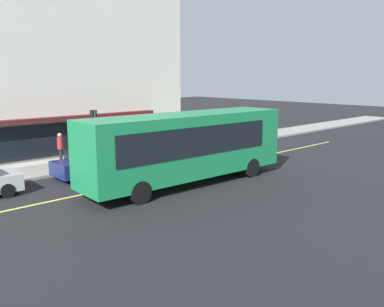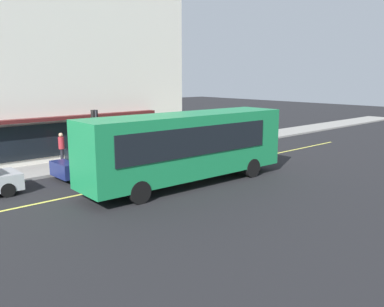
% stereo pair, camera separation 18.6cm
% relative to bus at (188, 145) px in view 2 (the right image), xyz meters
% --- Properties ---
extents(ground, '(120.00, 120.00, 0.00)m').
position_rel_bus_xyz_m(ground, '(-0.79, 1.86, -1.99)').
color(ground, black).
extents(sidewalk, '(80.00, 3.03, 0.15)m').
position_rel_bus_xyz_m(sidewalk, '(-0.79, 7.38, -1.91)').
color(sidewalk, gray).
rests_on(sidewalk, ground).
extents(lane_centre_stripe, '(36.00, 0.16, 0.01)m').
position_rel_bus_xyz_m(lane_centre_stripe, '(-0.79, 1.86, -1.98)').
color(lane_centre_stripe, '#D8D14C').
rests_on(lane_centre_stripe, ground).
extents(storefront_building, '(20.38, 12.58, 13.02)m').
position_rel_bus_xyz_m(storefront_building, '(-2.92, 14.88, 4.52)').
color(storefront_building, silver).
rests_on(storefront_building, ground).
extents(bus, '(11.20, 2.88, 3.50)m').
position_rel_bus_xyz_m(bus, '(0.00, 0.00, 0.00)').
color(bus, '#197F47').
rests_on(bus, ground).
extents(traffic_light, '(0.30, 0.52, 3.20)m').
position_rel_bus_xyz_m(traffic_light, '(-1.39, 6.59, 0.55)').
color(traffic_light, '#2D2D33').
rests_on(traffic_light, sidewalk).
extents(car_navy, '(4.33, 1.91, 1.52)m').
position_rel_bus_xyz_m(car_navy, '(-2.58, 4.67, -1.24)').
color(car_navy, navy).
rests_on(car_navy, ground).
extents(car_yellow, '(4.38, 2.02, 1.52)m').
position_rel_bus_xyz_m(car_yellow, '(6.96, 4.79, -1.24)').
color(car_yellow, yellow).
rests_on(car_yellow, ground).
extents(pedestrian_by_curb, '(0.34, 0.34, 1.85)m').
position_rel_bus_xyz_m(pedestrian_by_curb, '(6.40, 6.50, -0.71)').
color(pedestrian_by_curb, black).
rests_on(pedestrian_by_curb, sidewalk).
extents(pedestrian_near_storefront, '(0.34, 0.34, 1.85)m').
position_rel_bus_xyz_m(pedestrian_near_storefront, '(-2.88, 8.03, -0.71)').
color(pedestrian_near_storefront, black).
rests_on(pedestrian_near_storefront, sidewalk).
extents(pedestrian_waiting, '(0.34, 0.34, 1.69)m').
position_rel_bus_xyz_m(pedestrian_waiting, '(8.11, 6.91, -0.82)').
color(pedestrian_waiting, black).
rests_on(pedestrian_waiting, sidewalk).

